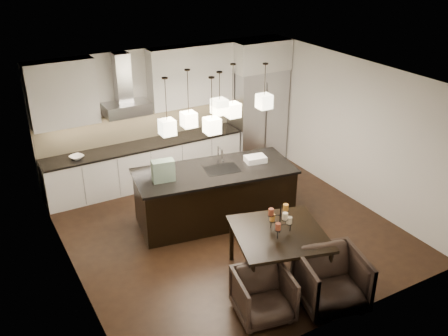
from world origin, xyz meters
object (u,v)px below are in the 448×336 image
dining_table (278,254)px  island_body (215,196)px  refrigerator (257,116)px  armchair_right (331,280)px  armchair_left (263,295)px

dining_table → island_body: bearing=106.7°
refrigerator → island_body: size_ratio=0.77×
island_body → armchair_right: bearing=-74.5°
armchair_left → island_body: bearing=87.1°
refrigerator → armchair_left: refrigerator is taller
refrigerator → armchair_right: (-1.83, -4.82, -0.66)m
island_body → dining_table: size_ratio=2.08×
refrigerator → armchair_left: 5.39m
dining_table → armchair_left: dining_table is taller
armchair_right → island_body: bearing=111.3°
island_body → refrigerator: bearing=51.0°
island_body → armchair_left: 2.70m
dining_table → armchair_right: (0.29, -0.91, 0.01)m
island_body → dining_table: island_body is taller
dining_table → refrigerator: bearing=77.1°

